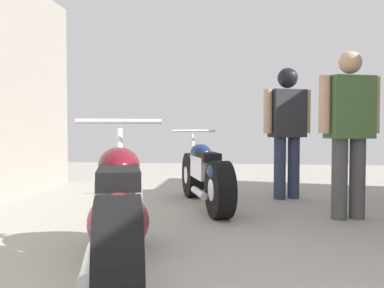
{
  "coord_description": "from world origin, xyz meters",
  "views": [
    {
      "loc": [
        -0.05,
        -0.42,
        0.95
      ],
      "look_at": [
        -0.46,
        3.11,
        0.8
      ],
      "focal_mm": 38.9,
      "sensor_mm": 36.0,
      "label": 1
    }
  ],
  "objects_px": {
    "motorcycle_maroon_cruiser": "(119,215)",
    "motorcycle_black_naked": "(205,175)",
    "mechanic_in_blue": "(349,125)",
    "mechanic_with_helmet": "(287,121)"
  },
  "relations": [
    {
      "from": "motorcycle_maroon_cruiser",
      "to": "motorcycle_black_naked",
      "type": "xyz_separation_m",
      "value": [
        0.31,
        2.52,
        -0.05
      ]
    },
    {
      "from": "motorcycle_maroon_cruiser",
      "to": "mechanic_in_blue",
      "type": "relative_size",
      "value": 1.24
    },
    {
      "from": "mechanic_with_helmet",
      "to": "motorcycle_maroon_cruiser",
      "type": "bearing_deg",
      "value": -112.55
    },
    {
      "from": "motorcycle_maroon_cruiser",
      "to": "mechanic_with_helmet",
      "type": "distance_m",
      "value": 3.52
    },
    {
      "from": "mechanic_with_helmet",
      "to": "motorcycle_black_naked",
      "type": "bearing_deg",
      "value": -146.36
    },
    {
      "from": "motorcycle_maroon_cruiser",
      "to": "mechanic_in_blue",
      "type": "bearing_deg",
      "value": 48.29
    },
    {
      "from": "motorcycle_maroon_cruiser",
      "to": "mechanic_in_blue",
      "type": "distance_m",
      "value": 2.8
    },
    {
      "from": "motorcycle_maroon_cruiser",
      "to": "mechanic_with_helmet",
      "type": "relative_size",
      "value": 1.24
    },
    {
      "from": "motorcycle_maroon_cruiser",
      "to": "motorcycle_black_naked",
      "type": "bearing_deg",
      "value": 83.09
    },
    {
      "from": "mechanic_in_blue",
      "to": "mechanic_with_helmet",
      "type": "distance_m",
      "value": 1.26
    }
  ]
}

